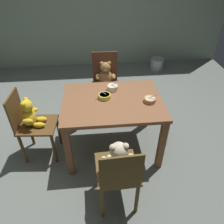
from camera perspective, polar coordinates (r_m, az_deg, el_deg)
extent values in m
cube|color=slate|center=(2.86, 0.10, -9.23)|extent=(5.20, 5.20, 0.04)
cube|color=brown|center=(2.39, 0.12, 2.76)|extent=(1.10, 0.83, 0.04)
cube|color=brown|center=(2.36, -11.48, -10.32)|extent=(0.07, 0.07, 0.68)
cube|color=brown|center=(2.44, 12.99, -8.56)|extent=(0.07, 0.07, 0.68)
cube|color=brown|center=(2.91, -10.58, 0.40)|extent=(0.07, 0.07, 0.68)
cube|color=brown|center=(2.97, 9.14, 1.53)|extent=(0.07, 0.07, 0.68)
cube|color=brown|center=(2.03, 1.35, -14.79)|extent=(0.40, 0.43, 0.02)
cube|color=brown|center=(1.75, 2.50, -15.85)|extent=(0.35, 0.03, 0.38)
cylinder|color=brown|center=(2.35, 4.56, -14.39)|extent=(0.04, 0.04, 0.44)
cylinder|color=brown|center=(2.32, -3.52, -15.26)|extent=(0.04, 0.04, 0.44)
cylinder|color=brown|center=(2.15, 6.61, -21.80)|extent=(0.04, 0.04, 0.44)
cylinder|color=brown|center=(2.12, -2.59, -22.93)|extent=(0.04, 0.04, 0.44)
ellipsoid|color=beige|center=(1.89, 1.76, -14.07)|extent=(0.22, 0.19, 0.24)
ellipsoid|color=beige|center=(1.93, 1.47, -12.97)|extent=(0.12, 0.07, 0.15)
sphere|color=beige|center=(1.76, 1.82, -10.24)|extent=(0.15, 0.15, 0.15)
ellipsoid|color=beige|center=(1.80, 1.53, -9.25)|extent=(0.06, 0.05, 0.04)
sphere|color=beige|center=(1.72, 3.63, -9.05)|extent=(0.06, 0.06, 0.06)
sphere|color=beige|center=(1.70, 0.17, -9.41)|extent=(0.06, 0.06, 0.06)
ellipsoid|color=beige|center=(1.90, 5.27, -12.45)|extent=(0.07, 0.14, 0.07)
ellipsoid|color=beige|center=(1.87, -2.04, -13.26)|extent=(0.07, 0.14, 0.07)
ellipsoid|color=beige|center=(2.04, 2.77, -12.61)|extent=(0.08, 0.16, 0.07)
ellipsoid|color=beige|center=(2.02, -0.53, -12.97)|extent=(0.08, 0.16, 0.07)
cube|color=brown|center=(3.13, -1.58, 6.47)|extent=(0.40, 0.41, 0.02)
cube|color=brown|center=(3.19, -1.89, 11.91)|extent=(0.36, 0.02, 0.45)
cylinder|color=brown|center=(3.11, -4.35, 0.97)|extent=(0.04, 0.04, 0.44)
cylinder|color=brown|center=(3.12, 1.76, 1.30)|extent=(0.04, 0.04, 0.44)
cylinder|color=brown|center=(3.39, -4.53, 4.45)|extent=(0.04, 0.04, 0.44)
cylinder|color=brown|center=(3.41, 1.09, 4.73)|extent=(0.04, 0.04, 0.44)
ellipsoid|color=#A06F3D|center=(3.13, -1.71, 9.07)|extent=(0.20, 0.17, 0.22)
ellipsoid|color=#CBC58C|center=(3.09, -1.64, 8.42)|extent=(0.11, 0.06, 0.13)
sphere|color=#A06F3D|center=(3.04, -1.75, 11.75)|extent=(0.14, 0.14, 0.14)
ellipsoid|color=#CBC58C|center=(3.00, -1.68, 11.14)|extent=(0.06, 0.05, 0.04)
sphere|color=#A06F3D|center=(3.03, -2.76, 12.71)|extent=(0.05, 0.05, 0.05)
sphere|color=#A06F3D|center=(3.03, -0.81, 12.79)|extent=(0.05, 0.05, 0.05)
ellipsoid|color=#A06F3D|center=(3.09, -3.75, 9.22)|extent=(0.06, 0.13, 0.06)
ellipsoid|color=#A06F3D|center=(3.10, 0.37, 9.41)|extent=(0.06, 0.13, 0.06)
ellipsoid|color=#A06F3D|center=(3.06, -2.54, 6.70)|extent=(0.07, 0.15, 0.07)
ellipsoid|color=#A06F3D|center=(3.07, -0.53, 6.80)|extent=(0.07, 0.15, 0.07)
cube|color=brown|center=(2.60, -19.07, -3.27)|extent=(0.45, 0.40, 0.02)
cube|color=brown|center=(2.55, -24.28, 0.37)|extent=(0.05, 0.33, 0.40)
cylinder|color=brown|center=(2.60, -15.07, -9.39)|extent=(0.04, 0.04, 0.44)
cylinder|color=brown|center=(2.81, -13.87, -4.90)|extent=(0.04, 0.04, 0.44)
cylinder|color=brown|center=(2.71, -22.52, -9.06)|extent=(0.04, 0.04, 0.44)
cylinder|color=brown|center=(2.91, -20.78, -4.78)|extent=(0.04, 0.04, 0.44)
ellipsoid|color=gold|center=(2.55, -21.14, -1.29)|extent=(0.17, 0.19, 0.21)
ellipsoid|color=beige|center=(2.54, -20.04, -1.47)|extent=(0.06, 0.10, 0.12)
sphere|color=gold|center=(2.46, -21.72, 1.53)|extent=(0.14, 0.14, 0.14)
ellipsoid|color=beige|center=(2.45, -20.62, 1.36)|extent=(0.05, 0.06, 0.04)
sphere|color=gold|center=(2.40, -22.53, 1.85)|extent=(0.05, 0.05, 0.05)
sphere|color=gold|center=(2.47, -21.89, 3.13)|extent=(0.05, 0.05, 0.05)
ellipsoid|color=gold|center=(2.46, -21.43, -2.30)|extent=(0.12, 0.07, 0.06)
ellipsoid|color=gold|center=(2.61, -20.19, 0.56)|extent=(0.12, 0.07, 0.06)
ellipsoid|color=gold|center=(2.52, -18.78, -3.27)|extent=(0.14, 0.07, 0.06)
ellipsoid|color=gold|center=(2.60, -18.25, -1.84)|extent=(0.14, 0.07, 0.06)
cylinder|color=#B67648|center=(2.38, 9.98, 3.19)|extent=(0.13, 0.13, 0.05)
cylinder|color=#B67648|center=(2.39, 9.93, 2.84)|extent=(0.07, 0.07, 0.01)
cylinder|color=#C7B28C|center=(2.37, 10.03, 3.56)|extent=(0.11, 0.11, 0.01)
cylinder|color=#BCBCC1|center=(2.35, 10.83, 4.18)|extent=(0.09, 0.04, 0.07)
ellipsoid|color=#BCBCC1|center=(2.37, 9.78, 3.54)|extent=(0.04, 0.03, 0.01)
cylinder|color=yellow|center=(2.40, -1.98, 4.21)|extent=(0.14, 0.14, 0.05)
cylinder|color=yellow|center=(2.41, -1.97, 3.84)|extent=(0.08, 0.08, 0.01)
cylinder|color=beige|center=(2.39, -1.99, 4.61)|extent=(0.11, 0.11, 0.01)
cylinder|color=#BCBCC1|center=(2.37, -2.75, 5.36)|extent=(0.09, 0.02, 0.07)
ellipsoid|color=#BCBCC1|center=(2.39, -1.74, 4.55)|extent=(0.03, 0.03, 0.01)
cylinder|color=beige|center=(2.55, 0.15, 6.48)|extent=(0.12, 0.12, 0.06)
cylinder|color=beige|center=(2.56, 0.15, 6.01)|extent=(0.07, 0.07, 0.01)
cylinder|color=beige|center=(2.53, 0.15, 6.95)|extent=(0.10, 0.10, 0.01)
cylinder|color=#BCBCC1|center=(2.51, 0.70, 7.47)|extent=(0.07, 0.06, 0.06)
ellipsoid|color=#BCBCC1|center=(2.54, -0.03, 6.93)|extent=(0.04, 0.04, 0.01)
cylinder|color=#93969B|center=(4.74, 11.76, 12.39)|extent=(0.28, 0.28, 0.23)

